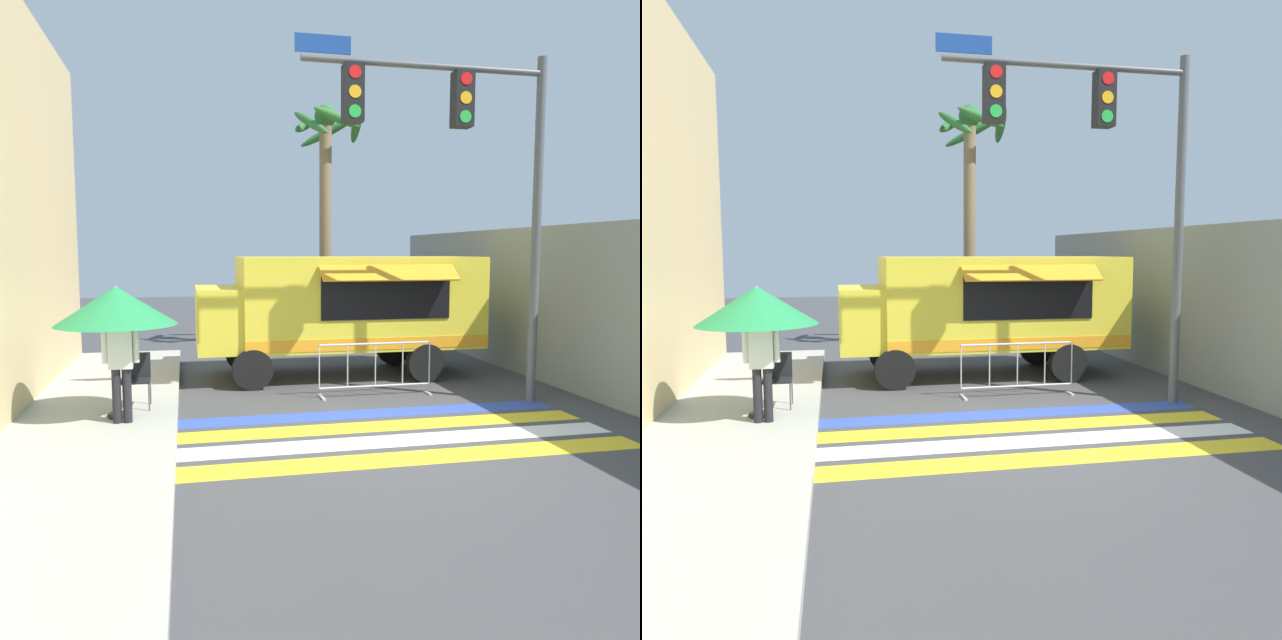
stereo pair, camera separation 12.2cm
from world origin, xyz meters
The scene contains 10 objects.
ground_plane centered at (0.00, 0.00, 0.00)m, with size 60.00×60.00×0.00m, color #424244.
concrete_wall_right centered at (4.29, 3.00, 1.60)m, with size 0.20×16.00×3.20m.
crosswalk_painted centered at (0.00, 0.30, 0.00)m, with size 6.40×2.84×0.01m.
food_truck centered at (0.19, 4.70, 1.54)m, with size 5.96×2.70×2.57m.
traffic_signal_pole centered at (1.63, 1.63, 4.37)m, with size 4.35×0.29×6.05m.
patio_umbrella centered at (-4.00, 1.47, 1.87)m, with size 1.81×1.81×2.00m.
folding_chair centered at (-3.80, 2.09, 0.69)m, with size 0.46×0.46×0.87m.
vendor_person centered at (-3.93, 1.13, 1.15)m, with size 0.53×0.23×1.73m.
barricade_front centered at (0.45, 2.69, 0.50)m, with size 2.17×0.44×1.00m.
palm_tree centered at (0.82, 8.40, 4.56)m, with size 2.09×2.17×6.58m.
Camera 1 is at (-2.98, -8.28, 2.67)m, focal length 35.00 mm.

